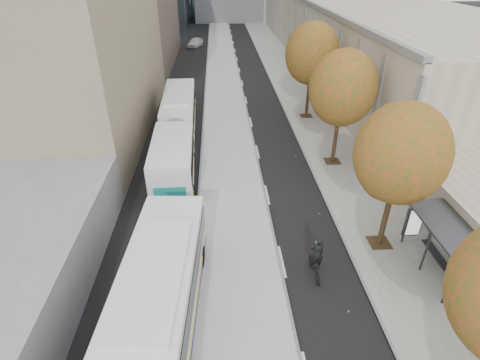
{
  "coord_description": "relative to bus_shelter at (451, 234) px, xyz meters",
  "views": [
    {
      "loc": [
        -4.54,
        -1.53,
        12.9
      ],
      "look_at": [
        -3.5,
        15.74,
        2.5
      ],
      "focal_mm": 28.0,
      "sensor_mm": 36.0,
      "label": 1
    }
  ],
  "objects": [
    {
      "name": "tree_e",
      "position": [
        -2.09,
        20.04,
        3.5
      ],
      "size": [
        4.6,
        4.6,
        7.92
      ],
      "color": "black",
      "rests_on": "sidewalk"
    },
    {
      "name": "bus_shelter",
      "position": [
        0.0,
        0.0,
        0.0
      ],
      "size": [
        1.9,
        4.4,
        2.53
      ],
      "color": "#383A3F",
      "rests_on": "sidewalk"
    },
    {
      "name": "building_tan",
      "position": [
        9.81,
        53.04,
        1.81
      ],
      "size": [
        18.0,
        92.0,
        8.0
      ],
      "primitive_type": "cube",
      "color": "#A19681",
      "rests_on": "ground"
    },
    {
      "name": "bus_platform",
      "position": [
        -9.56,
        24.04,
        -2.11
      ],
      "size": [
        4.25,
        150.0,
        0.15
      ],
      "primitive_type": "cube",
      "color": "#A6A6A6",
      "rests_on": "ground"
    },
    {
      "name": "tree_c",
      "position": [
        -2.09,
        2.04,
        3.06
      ],
      "size": [
        4.2,
        4.2,
        7.28
      ],
      "color": "black",
      "rests_on": "sidewalk"
    },
    {
      "name": "cyclist",
      "position": [
        -6.0,
        0.03,
        -1.34
      ],
      "size": [
        0.68,
        1.81,
        2.28
      ],
      "rotation": [
        0.0,
        0.0,
        0.06
      ],
      "color": "black",
      "rests_on": "ground"
    },
    {
      "name": "sidewalk",
      "position": [
        -1.56,
        24.04,
        -2.15
      ],
      "size": [
        4.75,
        150.0,
        0.08
      ],
      "primitive_type": "cube",
      "color": "gray",
      "rests_on": "ground"
    },
    {
      "name": "distant_car",
      "position": [
        -13.69,
        51.89,
        -1.48
      ],
      "size": [
        2.75,
        4.46,
        1.42
      ],
      "primitive_type": "imported",
      "rotation": [
        0.0,
        0.0,
        -0.28
      ],
      "color": "silver",
      "rests_on": "ground"
    },
    {
      "name": "tree_d",
      "position": [
        -2.09,
        11.04,
        3.28
      ],
      "size": [
        4.4,
        4.4,
        7.6
      ],
      "color": "black",
      "rests_on": "sidewalk"
    },
    {
      "name": "bus_far",
      "position": [
        -13.43,
        14.32,
        -0.6
      ],
      "size": [
        3.15,
        17.54,
        2.91
      ],
      "rotation": [
        0.0,
        0.0,
        0.03
      ],
      "color": "silver",
      "rests_on": "ground"
    }
  ]
}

